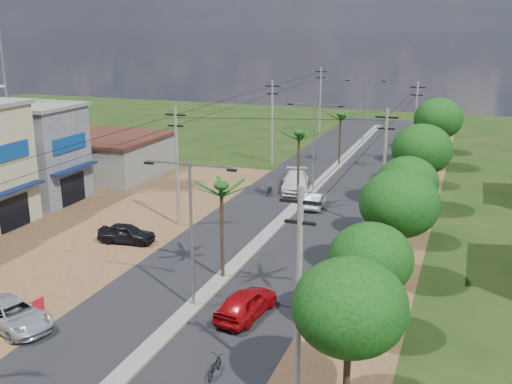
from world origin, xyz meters
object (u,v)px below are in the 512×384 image
car_parked_dark (127,234)px  moto_rider_east (214,367)px  car_red_near (246,304)px  car_silver_mid (315,200)px  car_parked_silver (13,316)px  car_white_far (295,182)px  roadside_sign (36,309)px

car_parked_dark → moto_rider_east: bearing=-143.3°
car_red_near → car_parked_dark: bearing=-24.0°
car_silver_mid → car_parked_dark: bearing=47.3°
car_red_near → car_silver_mid: car_red_near is taller
moto_rider_east → car_parked_silver: bearing=-6.3°
car_white_far → car_parked_silver: bearing=-114.9°
car_parked_silver → moto_rider_east: car_parked_silver is taller
car_silver_mid → car_white_far: size_ratio=0.70×
car_parked_silver → car_white_far: bearing=6.6°
car_red_near → car_white_far: size_ratio=0.79×
car_parked_silver → roadside_sign: (0.25, 1.32, -0.20)m
car_silver_mid → roadside_sign: bearing=66.1°
car_red_near → roadside_sign: 10.94m
car_silver_mid → car_white_far: car_white_far is taller
car_red_near → car_parked_silver: size_ratio=0.92×
car_white_far → roadside_sign: 28.74m
car_silver_mid → car_parked_silver: size_ratio=0.82×
moto_rider_east → car_parked_dark: bearing=-50.1°
roadside_sign → car_parked_silver: bearing=-93.9°
roadside_sign → car_silver_mid: bearing=76.3°
car_silver_mid → moto_rider_east: bearing=91.2°
car_white_far → car_red_near: bearing=-92.9°
car_parked_silver → car_silver_mid: bearing=-1.7°
car_red_near → car_silver_mid: size_ratio=1.13×
car_red_near → car_parked_dark: 13.84m
car_white_far → car_parked_dark: (-7.19, -17.05, -0.14)m
car_white_far → car_parked_silver: size_ratio=1.17×
car_white_far → moto_rider_east: 30.38m
car_red_near → car_parked_dark: (-11.71, 7.36, -0.07)m
car_parked_dark → car_silver_mid: bearing=-46.1°
moto_rider_east → roadside_sign: (-10.93, 1.78, 0.06)m
car_red_near → roadside_sign: bearing=28.1°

